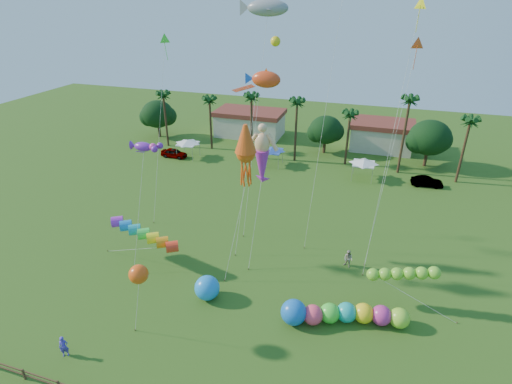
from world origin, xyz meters
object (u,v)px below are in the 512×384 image
(car_a, at_px, (174,153))
(blue_ball, at_px, (207,288))
(car_b, at_px, (427,182))
(spectator_a, at_px, (64,347))
(caterpillar_inflatable, at_px, (340,314))
(spectator_b, at_px, (348,259))

(car_a, xyz_separation_m, blue_ball, (19.14, -29.61, 0.37))
(car_b, bearing_deg, car_a, 86.12)
(spectator_a, height_order, caterpillar_inflatable, caterpillar_inflatable)
(car_b, xyz_separation_m, caterpillar_inflatable, (-8.46, -29.91, 0.20))
(car_a, distance_m, caterpillar_inflatable, 42.25)
(spectator_a, bearing_deg, spectator_b, 10.59)
(car_a, distance_m, spectator_b, 37.20)
(spectator_a, height_order, blue_ball, blue_ball)
(spectator_a, bearing_deg, caterpillar_inflatable, -5.26)
(car_b, relative_size, spectator_a, 2.36)
(spectator_a, distance_m, caterpillar_inflatable, 21.41)
(caterpillar_inflatable, bearing_deg, spectator_b, 75.12)
(spectator_a, relative_size, spectator_b, 0.95)
(spectator_a, bearing_deg, blue_ball, 18.12)
(car_b, bearing_deg, spectator_b, 153.60)
(car_a, relative_size, car_b, 1.03)
(spectator_a, height_order, spectator_b, spectator_b)
(caterpillar_inflatable, xyz_separation_m, blue_ball, (-11.54, -0.57, 0.21))
(spectator_b, xyz_separation_m, caterpillar_inflatable, (0.13, -7.82, -0.04))
(car_b, xyz_separation_m, blue_ball, (-20.00, -30.47, 0.42))
(caterpillar_inflatable, distance_m, blue_ball, 11.56)
(car_b, height_order, spectator_b, spectator_b)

